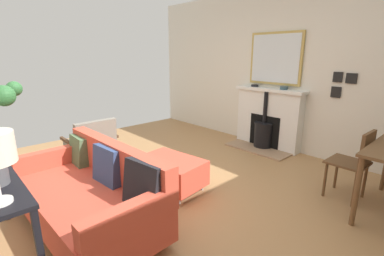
% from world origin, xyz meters
% --- Properties ---
extents(ground_plane, '(5.45, 6.28, 0.01)m').
position_xyz_m(ground_plane, '(0.00, 0.00, -0.00)').
color(ground_plane, '#A87A4C').
extents(wall_left, '(0.12, 6.28, 2.75)m').
position_xyz_m(wall_left, '(-2.72, 0.00, 1.37)').
color(wall_left, silver).
rests_on(wall_left, ground).
extents(fireplace, '(0.62, 1.29, 1.07)m').
position_xyz_m(fireplace, '(-2.52, -0.16, 0.47)').
color(fireplace, '#9E7A5B').
rests_on(fireplace, ground).
extents(mirror_over_mantel, '(0.04, 0.98, 0.88)m').
position_xyz_m(mirror_over_mantel, '(-2.64, -0.16, 1.57)').
color(mirror_over_mantel, tan).
extents(mantel_bowl_near, '(0.13, 0.13, 0.04)m').
position_xyz_m(mantel_bowl_near, '(-2.54, -0.48, 1.09)').
color(mantel_bowl_near, black).
rests_on(mantel_bowl_near, fireplace).
extents(mantel_bowl_far, '(0.13, 0.13, 0.06)m').
position_xyz_m(mantel_bowl_far, '(-2.54, 0.10, 1.10)').
color(mantel_bowl_far, '#334C56').
rests_on(mantel_bowl_far, fireplace).
extents(sofa, '(0.90, 1.78, 0.79)m').
position_xyz_m(sofa, '(0.79, 0.01, 0.34)').
color(sofa, '#B2B2B7').
rests_on(sofa, ground).
extents(ottoman, '(0.63, 0.86, 0.40)m').
position_xyz_m(ottoman, '(-0.24, -0.06, 0.24)').
color(ottoman, '#B2B2B7').
rests_on(ottoman, ground).
extents(armchair_accent, '(0.69, 0.59, 0.74)m').
position_xyz_m(armchair_accent, '(0.16, -1.43, 0.42)').
color(armchair_accent, '#4C3321').
rests_on(armchair_accent, ground).
extents(dining_chair_near_fireplace, '(0.41, 0.41, 0.84)m').
position_xyz_m(dining_chair_near_fireplace, '(-1.61, 1.57, 0.50)').
color(dining_chair_near_fireplace, brown).
rests_on(dining_chair_near_fireplace, ground).
extents(photo_gallery_row, '(0.02, 0.32, 0.38)m').
position_xyz_m(photo_gallery_row, '(-2.65, 0.95, 1.24)').
color(photo_gallery_row, black).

